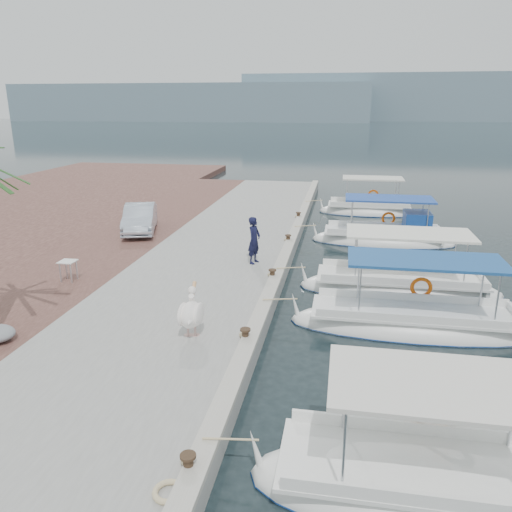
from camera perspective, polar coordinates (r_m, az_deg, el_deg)
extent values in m
plane|color=black|center=(16.70, 2.31, -5.91)|extent=(400.00, 400.00, 0.00)
cube|color=gray|center=(21.77, -3.73, 0.29)|extent=(6.00, 40.00, 0.50)
cube|color=#A6A193|center=(21.22, 3.57, 0.72)|extent=(0.44, 40.00, 0.12)
cube|color=#4E2E29|center=(23.43, -15.70, 0.89)|extent=(4.00, 40.00, 0.50)
cube|color=slate|center=(214.41, -7.12, 16.98)|extent=(140.00, 40.00, 14.00)
cube|color=slate|center=(228.45, 20.46, 16.59)|extent=(160.00, 40.00, 18.00)
ellipsoid|color=white|center=(9.95, 18.03, -24.30)|extent=(5.90, 2.23, 1.30)
ellipsoid|color=navy|center=(9.97, 18.02, -24.39)|extent=(5.93, 2.27, 0.22)
cube|color=white|center=(9.64, 18.32, -22.05)|extent=(4.84, 1.92, 0.08)
cube|color=silver|center=(8.75, 20.32, -13.60)|extent=(3.54, 2.05, 0.08)
cylinder|color=silver|center=(8.37, 10.02, -21.21)|extent=(0.05, 0.05, 1.60)
torus|color=#F65E0C|center=(10.28, 19.48, -16.39)|extent=(0.68, 0.12, 0.68)
ellipsoid|color=white|center=(15.83, 17.44, -7.86)|extent=(7.32, 2.09, 1.30)
ellipsoid|color=navy|center=(15.84, 17.43, -7.92)|extent=(7.36, 2.13, 0.22)
cube|color=white|center=(15.64, 17.60, -6.19)|extent=(6.01, 1.80, 0.08)
cube|color=#1B4B8B|center=(15.12, 18.84, -0.48)|extent=(4.39, 1.92, 0.08)
cylinder|color=silver|center=(14.46, 11.77, -4.21)|extent=(0.05, 0.05, 1.60)
torus|color=#F65E0C|center=(16.44, 18.36, -3.43)|extent=(0.68, 0.12, 0.68)
ellipsoid|color=white|center=(18.71, 16.00, -3.84)|extent=(7.12, 2.19, 1.30)
ellipsoid|color=navy|center=(18.72, 16.00, -3.90)|extent=(7.15, 2.24, 0.22)
cube|color=white|center=(18.55, 16.12, -2.39)|extent=(5.84, 1.89, 0.08)
cube|color=silver|center=(18.11, 17.10, 2.48)|extent=(4.27, 2.02, 0.08)
cylinder|color=silver|center=(17.40, 11.36, -0.54)|extent=(0.05, 0.05, 1.60)
torus|color=#F65E0C|center=(19.43, 16.82, -0.18)|extent=(0.68, 0.12, 0.68)
ellipsoid|color=white|center=(25.09, 14.23, 1.57)|extent=(6.82, 2.19, 1.30)
ellipsoid|color=navy|center=(25.09, 14.23, 1.53)|extent=(6.85, 2.24, 0.22)
cube|color=white|center=(24.96, 14.31, 2.68)|extent=(5.59, 1.89, 0.08)
cube|color=#1F439B|center=(24.64, 14.99, 6.35)|extent=(4.09, 2.02, 0.08)
cylinder|color=silver|center=(23.91, 10.91, 4.25)|extent=(0.05, 0.05, 1.60)
torus|color=#F65E0C|center=(25.90, 14.90, 4.16)|extent=(0.68, 0.12, 0.68)
cube|color=navy|center=(25.01, 17.91, 3.70)|extent=(1.20, 1.54, 1.00)
ellipsoid|color=white|center=(31.69, 12.68, 4.83)|extent=(5.97, 2.12, 1.30)
ellipsoid|color=navy|center=(31.69, 12.68, 4.80)|extent=(6.00, 2.16, 0.22)
cube|color=white|center=(31.59, 12.74, 5.72)|extent=(4.89, 1.82, 0.08)
cube|color=beige|center=(31.33, 13.21, 8.65)|extent=(3.58, 1.95, 0.08)
cylinder|color=silver|center=(30.63, 10.37, 7.04)|extent=(0.05, 0.05, 1.60)
torus|color=#F65E0C|center=(32.51, 13.25, 6.81)|extent=(0.68, 0.12, 0.68)
cylinder|color=black|center=(9.23, -7.74, -22.43)|extent=(0.18, 0.18, 0.30)
cylinder|color=black|center=(9.14, -7.78, -21.70)|extent=(0.28, 0.28, 0.05)
cylinder|color=black|center=(13.33, -1.23, -9.00)|extent=(0.18, 0.18, 0.30)
cylinder|color=black|center=(13.27, -1.23, -8.42)|extent=(0.28, 0.28, 0.05)
cylinder|color=black|center=(17.90, 1.88, -2.07)|extent=(0.18, 0.18, 0.30)
cylinder|color=black|center=(17.85, 1.88, -1.62)|extent=(0.28, 0.28, 0.05)
cylinder|color=black|center=(22.64, 3.69, 2.00)|extent=(0.18, 0.18, 0.30)
cylinder|color=black|center=(22.61, 3.69, 2.36)|extent=(0.28, 0.28, 0.05)
cylinder|color=black|center=(27.48, 4.86, 4.65)|extent=(0.18, 0.18, 0.30)
cylinder|color=black|center=(27.45, 4.87, 4.95)|extent=(0.28, 0.28, 0.05)
cylinder|color=tan|center=(13.66, -7.78, -8.30)|extent=(0.06, 0.06, 0.38)
cylinder|color=tan|center=(13.64, -6.97, -8.31)|extent=(0.06, 0.06, 0.38)
ellipsoid|color=white|center=(13.47, -7.45, -6.67)|extent=(0.71, 0.99, 0.71)
cylinder|color=white|center=(13.66, -7.34, -4.96)|extent=(0.21, 0.35, 0.38)
sphere|color=white|center=(13.68, -7.33, -3.93)|extent=(0.23, 0.23, 0.23)
cone|color=#EAA566|center=(14.05, -7.16, -3.83)|extent=(0.24, 0.70, 0.28)
imported|color=black|center=(19.37, -0.21, 1.81)|extent=(0.62, 0.77, 1.84)
imported|color=silver|center=(24.96, -13.14, 4.22)|extent=(2.55, 4.29, 1.33)
cylinder|color=silver|center=(18.70, -21.46, -1.80)|extent=(0.06, 0.06, 0.70)
cylinder|color=silver|center=(18.49, -20.40, -1.88)|extent=(0.06, 0.06, 0.70)
cylinder|color=silver|center=(19.02, -20.85, -1.42)|extent=(0.06, 0.06, 0.70)
cylinder|color=silver|center=(18.82, -19.80, -1.50)|extent=(0.06, 0.06, 0.70)
cube|color=white|center=(18.65, -20.74, -0.58)|extent=(0.55, 0.55, 0.03)
torus|color=#C6B284|center=(8.93, -9.94, -25.00)|extent=(0.54, 0.54, 0.10)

